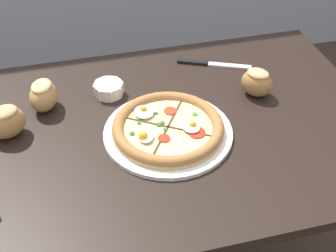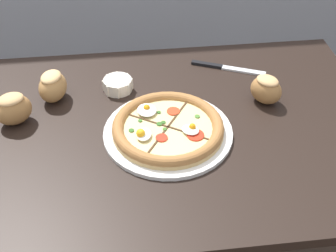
# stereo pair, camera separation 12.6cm
# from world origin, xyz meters

# --- Properties ---
(dining_table) EXTENTS (1.37, 0.84, 0.77)m
(dining_table) POSITION_xyz_m (0.00, 0.00, 0.67)
(dining_table) COLOR black
(dining_table) RESTS_ON ground_plane
(pizza) EXTENTS (0.35, 0.35, 0.05)m
(pizza) POSITION_xyz_m (0.07, -0.03, 0.79)
(pizza) COLOR white
(pizza) RESTS_ON dining_table
(ramekin_bowl) EXTENTS (0.09, 0.09, 0.04)m
(ramekin_bowl) POSITION_xyz_m (-0.06, 0.19, 0.79)
(ramekin_bowl) COLOR silver
(ramekin_bowl) RESTS_ON dining_table
(bread_piece_near) EXTENTS (0.13, 0.11, 0.09)m
(bread_piece_near) POSITION_xyz_m (-0.35, 0.07, 0.82)
(bread_piece_near) COLOR #A3703D
(bread_piece_near) RESTS_ON dining_table
(bread_piece_mid) EXTENTS (0.12, 0.12, 0.09)m
(bread_piece_mid) POSITION_xyz_m (0.37, 0.08, 0.82)
(bread_piece_mid) COLOR #A3703D
(bread_piece_mid) RESTS_ON dining_table
(bread_piece_far) EXTENTS (0.11, 0.12, 0.09)m
(bread_piece_far) POSITION_xyz_m (-0.25, 0.17, 0.82)
(bread_piece_far) COLOR #B27F47
(bread_piece_far) RESTS_ON dining_table
(knife_spare) EXTENTS (0.23, 0.11, 0.01)m
(knife_spare) POSITION_xyz_m (0.30, 0.27, 0.78)
(knife_spare) COLOR silver
(knife_spare) RESTS_ON dining_table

